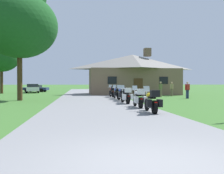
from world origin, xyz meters
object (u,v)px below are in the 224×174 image
motorcycle_black_third_in_row (126,96)px  parked_white_suv_far_left (32,88)px  motorcycle_blue_fifth_in_row (117,93)px  tree_left_near (19,17)px  motorcycle_yellow_nearest_to_camera (152,102)px  motorcycle_blue_fourth_in_row (122,94)px  bystander_tan_shirt_near_lodge (172,88)px  bystander_red_shirt_by_tree (187,89)px  parked_navy_sedan_far_left (36,88)px  bystander_olive_shirt_beside_signpost (161,88)px  motorcycle_white_second_in_row (139,98)px  tree_left_far (1,53)px  motorcycle_red_farthest_in_row (112,92)px

motorcycle_black_third_in_row → parked_white_suv_far_left: bearing=109.8°
motorcycle_blue_fifth_in_row → tree_left_near: 10.87m
motorcycle_yellow_nearest_to_camera → motorcycle_blue_fourth_in_row: same height
bystander_tan_shirt_near_lodge → motorcycle_blue_fifth_in_row: bearing=-75.3°
bystander_red_shirt_by_tree → parked_navy_sedan_far_left: size_ratio=0.37×
motorcycle_blue_fifth_in_row → bystander_olive_shirt_beside_signpost: size_ratio=1.24×
motorcycle_blue_fourth_in_row → motorcycle_blue_fifth_in_row: size_ratio=1.00×
motorcycle_yellow_nearest_to_camera → motorcycle_white_second_in_row: size_ratio=1.00×
parked_navy_sedan_far_left → parked_white_suv_far_left: bearing=-166.7°
tree_left_near → tree_left_far: bearing=111.3°
tree_left_near → parked_white_suv_far_left: size_ratio=2.37×
tree_left_far → tree_left_near: (6.14, -15.72, 1.28)m
motorcycle_blue_fourth_in_row → bystander_red_shirt_by_tree: size_ratio=1.25×
motorcycle_blue_fifth_in_row → motorcycle_red_farthest_in_row: 3.05m
bystander_tan_shirt_near_lodge → tree_left_far: bearing=-136.2°
motorcycle_black_third_in_row → parked_white_suv_far_left: size_ratio=0.43×
motorcycle_yellow_nearest_to_camera → bystander_olive_shirt_beside_signpost: size_ratio=1.24×
motorcycle_blue_fifth_in_row → parked_navy_sedan_far_left: motorcycle_blue_fifth_in_row is taller
tree_left_near → parked_white_suv_far_left: (-2.20, 17.90, -6.49)m
motorcycle_white_second_in_row → motorcycle_blue_fifth_in_row: same height
motorcycle_white_second_in_row → motorcycle_red_farthest_in_row: size_ratio=1.00×
motorcycle_yellow_nearest_to_camera → parked_navy_sedan_far_left: (-11.06, 32.82, 0.03)m
parked_white_suv_far_left → bystander_red_shirt_by_tree: bearing=-56.2°
bystander_tan_shirt_near_lodge → bystander_olive_shirt_beside_signpost: size_ratio=0.99×
bystander_tan_shirt_near_lodge → tree_left_near: 17.91m
motorcycle_white_second_in_row → motorcycle_blue_fifth_in_row: (-0.06, 8.33, 0.00)m
motorcycle_black_third_in_row → bystander_olive_shirt_beside_signpost: 10.45m
motorcycle_yellow_nearest_to_camera → bystander_olive_shirt_beside_signpost: bystander_olive_shirt_beside_signpost is taller
motorcycle_blue_fourth_in_row → bystander_olive_shirt_beside_signpost: size_ratio=1.24×
motorcycle_white_second_in_row → tree_left_near: (-8.65, 8.12, 6.66)m
motorcycle_blue_fifth_in_row → bystander_tan_shirt_near_lodge: bearing=31.2°
motorcycle_black_third_in_row → tree_left_far: 25.97m
motorcycle_red_farthest_in_row → tree_left_far: (-14.68, 12.47, 5.38)m
bystander_olive_shirt_beside_signpost → parked_navy_sedan_far_left: (-16.34, 18.22, -0.31)m
tree_left_far → motorcycle_black_third_in_row: bearing=-54.9°
tree_left_far → tree_left_near: bearing=-68.7°
motorcycle_white_second_in_row → parked_white_suv_far_left: 28.20m
motorcycle_white_second_in_row → motorcycle_blue_fifth_in_row: 8.33m
motorcycle_blue_fifth_in_row → tree_left_near: (-8.60, -0.20, 6.66)m
motorcycle_black_third_in_row → motorcycle_red_farthest_in_row: (0.08, 8.33, 0.00)m
tree_left_far → motorcycle_white_second_in_row: bearing=-58.2°
motorcycle_blue_fourth_in_row → bystander_tan_shirt_near_lodge: size_ratio=1.25×
motorcycle_blue_fourth_in_row → motorcycle_blue_fifth_in_row: 2.49m
tree_left_far → parked_white_suv_far_left: tree_left_far is taller
motorcycle_blue_fourth_in_row → bystander_red_shirt_by_tree: bystander_red_shirt_by_tree is taller
motorcycle_black_third_in_row → motorcycle_blue_fifth_in_row: (0.14, 5.28, 0.00)m
bystander_olive_shirt_beside_signpost → parked_navy_sedan_far_left: bystander_olive_shirt_beside_signpost is taller
tree_left_far → parked_white_suv_far_left: (3.94, 2.18, -5.21)m
motorcycle_yellow_nearest_to_camera → motorcycle_white_second_in_row: 2.67m
motorcycle_yellow_nearest_to_camera → motorcycle_red_farthest_in_row: bearing=91.4°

